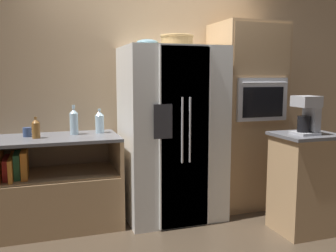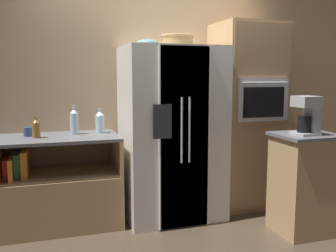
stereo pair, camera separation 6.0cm
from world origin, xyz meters
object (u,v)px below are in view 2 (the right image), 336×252
Objects in this scene: fruit_bowl at (148,43)px; mug at (28,132)px; wicker_basket at (177,40)px; bottle_tall at (74,121)px; refrigerator at (172,133)px; wall_oven at (246,116)px; coffee_maker at (308,114)px; bottle_wide at (36,128)px; bottle_short at (100,122)px.

fruit_bowl is 1.45m from mug.
bottle_tall is at bearing 168.31° from wicker_basket.
mug is at bearing 171.79° from wicker_basket.
refrigerator is 0.93m from wall_oven.
wicker_basket reaches higher than coffee_maker.
refrigerator is at bearing -9.27° from bottle_tall.
refrigerator reaches higher than mug.
wicker_basket reaches higher than bottle_tall.
wicker_basket is at bearing -11.69° from bottle_tall.
bottle_tall is at bearing 171.70° from fruit_bowl.
bottle_tall reaches higher than bottle_wide.
bottle_wide is 1.83× the size of mug.
bottle_short is 2.25× the size of mug.
mug is at bearing 157.41° from coffee_maker.
wall_oven is 0.94m from coffee_maker.
bottle_tall is at bearing 19.27° from bottle_wide.
refrigerator is at bearing -6.41° from mug.
coffee_maker is at bearing -30.91° from bottle_short.
fruit_bowl is at bearing -15.55° from bottle_short.
wall_oven reaches higher than bottle_tall.
bottle_short is (-0.75, 0.23, -0.81)m from wicker_basket.
bottle_tall is 0.38m from bottle_wide.
bottle_tall is at bearing 170.73° from refrigerator.
bottle_wide is (-0.61, -0.15, -0.02)m from bottle_short.
bottle_short is 2.01m from coffee_maker.
wall_oven is 9.04× the size of fruit_bowl.
bottle_tall is at bearing -174.35° from bottle_short.
wall_oven is at bearing 8.61° from wicker_basket.
wicker_basket is at bearing -8.21° from mug.
wicker_basket is at bearing -171.39° from wall_oven.
refrigerator is 0.95m from fruit_bowl.
fruit_bowl is 1.07m from bottle_tall.
fruit_bowl reaches higher than bottle_wide.
bottle_wide is (-1.32, 0.03, 0.10)m from refrigerator.
wicker_basket reaches higher than fruit_bowl.
fruit_bowl is 0.77× the size of bottle_tall.
bottle_tall is 0.44m from mug.
coffee_maker reaches higher than bottle_tall.
wall_oven reaches higher than bottle_wide.
mug is at bearing -179.99° from bottle_tall.
bottle_short is at bearing 164.45° from fruit_bowl.
wicker_basket is at bearing -3.54° from bottle_wide.
bottle_wide is (-1.36, 0.08, -0.83)m from wicker_basket.
wall_oven is 1.19m from wicker_basket.
wicker_basket is 1.66× the size of bottle_wide.
wicker_basket is at bearing -52.22° from refrigerator.
fruit_bowl is 1.35m from bottle_wide.
fruit_bowl is 1.67m from coffee_maker.
refrigerator is 7.80× the size of fruit_bowl.
fruit_bowl is at bearing 144.22° from coffee_maker.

